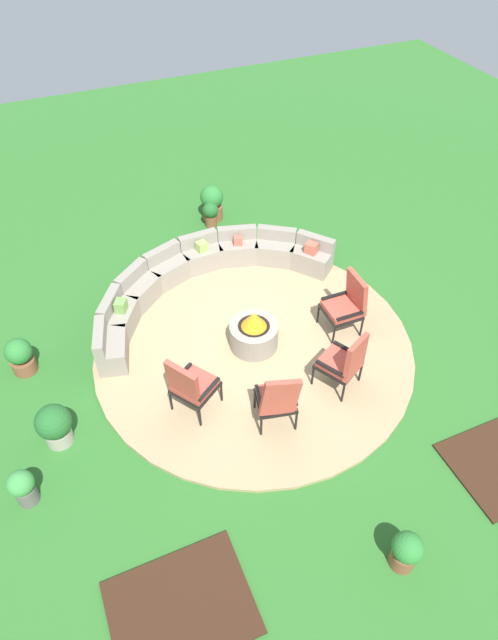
% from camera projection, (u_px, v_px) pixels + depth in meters
% --- Properties ---
extents(ground_plane, '(24.00, 24.00, 0.00)m').
position_uv_depth(ground_plane, '(254.00, 347.00, 9.00)').
color(ground_plane, '#2D6B28').
extents(patio_circle, '(5.28, 5.28, 0.06)m').
position_uv_depth(patio_circle, '(254.00, 346.00, 8.98)').
color(patio_circle, tan).
rests_on(patio_circle, ground_plane).
extents(mulch_bed_left, '(1.60, 1.24, 0.04)m').
position_uv_depth(mulch_bed_left, '(181.00, 607.00, 6.10)').
color(mulch_bed_left, '#382114').
rests_on(mulch_bed_left, ground_plane).
extents(fire_pit, '(0.80, 0.80, 0.72)m').
position_uv_depth(fire_pit, '(254.00, 333.00, 8.76)').
color(fire_pit, gray).
rests_on(fire_pit, patio_circle).
extents(curved_stone_bench, '(4.72, 2.35, 0.68)m').
position_uv_depth(curved_stone_bench, '(200.00, 276.00, 9.78)').
color(curved_stone_bench, gray).
rests_on(curved_stone_bench, patio_circle).
extents(lounge_chair_front_left, '(0.80, 0.81, 1.13)m').
position_uv_depth(lounge_chair_front_left, '(191.00, 385.00, 7.62)').
color(lounge_chair_front_left, black).
rests_on(lounge_chair_front_left, patio_circle).
extents(lounge_chair_front_right, '(0.66, 0.64, 1.13)m').
position_uv_depth(lounge_chair_front_right, '(277.00, 399.00, 7.44)').
color(lounge_chair_front_right, black).
rests_on(lounge_chair_front_right, patio_circle).
extents(lounge_chair_back_left, '(0.76, 0.78, 1.08)m').
position_uv_depth(lounge_chair_back_left, '(345.00, 361.00, 7.96)').
color(lounge_chair_back_left, black).
rests_on(lounge_chair_back_left, patio_circle).
extents(lounge_chair_back_right, '(0.61, 0.60, 1.10)m').
position_uv_depth(lounge_chair_back_right, '(347.00, 303.00, 8.85)').
color(lounge_chair_back_right, black).
rests_on(lounge_chair_back_right, patio_circle).
extents(potted_plant_0, '(0.37, 0.37, 0.62)m').
position_uv_depth(potted_plant_0, '(406.00, 551.00, 6.24)').
color(potted_plant_0, brown).
rests_on(potted_plant_0, ground_plane).
extents(potted_plant_1, '(0.42, 0.42, 0.66)m').
position_uv_depth(potted_plant_1, '(20.00, 356.00, 8.40)').
color(potted_plant_1, brown).
rests_on(potted_plant_1, ground_plane).
extents(potted_plant_2, '(0.33, 0.33, 0.56)m').
position_uv_depth(potted_plant_2, '(211.00, 213.00, 11.28)').
color(potted_plant_2, brown).
rests_on(potted_plant_2, ground_plane).
extents(potted_plant_3, '(0.50, 0.50, 0.70)m').
position_uv_depth(potted_plant_3, '(54.00, 425.00, 7.43)').
color(potted_plant_3, '#A89E8E').
rests_on(potted_plant_3, ground_plane).
extents(potted_plant_4, '(0.34, 0.34, 0.60)m').
position_uv_depth(potted_plant_4, '(23.00, 487.00, 6.82)').
color(potted_plant_4, '#605B56').
rests_on(potted_plant_4, ground_plane).
extents(potted_plant_5, '(0.49, 0.49, 0.79)m').
position_uv_depth(potted_plant_5, '(212.00, 202.00, 11.42)').
color(potted_plant_5, brown).
rests_on(potted_plant_5, ground_plane).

